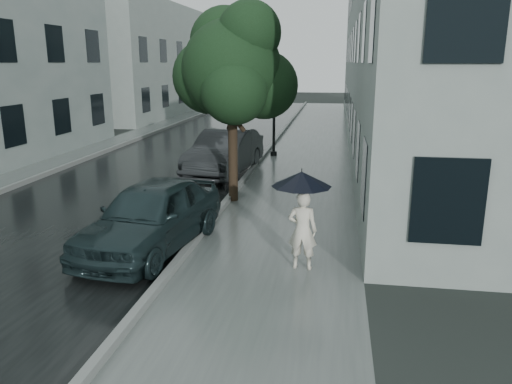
% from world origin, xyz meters
% --- Properties ---
extents(ground, '(120.00, 120.00, 0.00)m').
position_xyz_m(ground, '(0.00, 0.00, 0.00)').
color(ground, black).
rests_on(ground, ground).
extents(sidewalk, '(3.50, 60.00, 0.01)m').
position_xyz_m(sidewalk, '(0.25, 12.00, 0.00)').
color(sidewalk, slate).
rests_on(sidewalk, ground).
extents(kerb_near, '(0.15, 60.00, 0.15)m').
position_xyz_m(kerb_near, '(-1.57, 12.00, 0.07)').
color(kerb_near, slate).
rests_on(kerb_near, ground).
extents(asphalt_road, '(6.85, 60.00, 0.00)m').
position_xyz_m(asphalt_road, '(-5.08, 12.00, 0.00)').
color(asphalt_road, black).
rests_on(asphalt_road, ground).
extents(kerb_far, '(0.15, 60.00, 0.15)m').
position_xyz_m(kerb_far, '(-8.57, 12.00, 0.07)').
color(kerb_far, slate).
rests_on(kerb_far, ground).
extents(sidewalk_far, '(1.70, 60.00, 0.01)m').
position_xyz_m(sidewalk_far, '(-9.50, 12.00, 0.00)').
color(sidewalk_far, '#4C5451').
rests_on(sidewalk_far, ground).
extents(building_near, '(7.02, 36.00, 9.00)m').
position_xyz_m(building_near, '(5.47, 19.50, 4.50)').
color(building_near, gray).
rests_on(building_near, ground).
extents(building_far_b, '(7.02, 18.00, 8.00)m').
position_xyz_m(building_far_b, '(-13.77, 30.00, 4.00)').
color(building_far_b, gray).
rests_on(building_far_b, ground).
extents(pedestrian, '(0.58, 0.40, 1.53)m').
position_xyz_m(pedestrian, '(0.84, 2.00, 0.77)').
color(pedestrian, beige).
rests_on(pedestrian, sidewalk).
extents(umbrella, '(1.32, 1.32, 1.03)m').
position_xyz_m(umbrella, '(0.80, 1.99, 1.78)').
color(umbrella, black).
rests_on(umbrella, ground).
extents(street_tree, '(3.55, 3.22, 5.44)m').
position_xyz_m(street_tree, '(-1.45, 6.69, 3.71)').
color(street_tree, '#332619').
rests_on(street_tree, ground).
extents(lamp_post, '(0.84, 0.41, 5.20)m').
position_xyz_m(lamp_post, '(-1.34, 13.83, 2.97)').
color(lamp_post, black).
rests_on(lamp_post, ground).
extents(car_near, '(2.36, 4.52, 1.47)m').
position_xyz_m(car_near, '(-2.38, 2.56, 0.74)').
color(car_near, '#19292B').
rests_on(car_near, ground).
extents(car_far, '(2.13, 4.82, 1.54)m').
position_xyz_m(car_far, '(-2.47, 10.03, 0.77)').
color(car_far, '#242729').
rests_on(car_far, ground).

